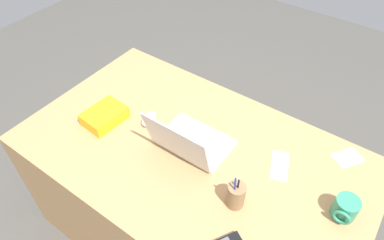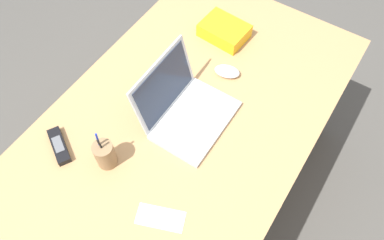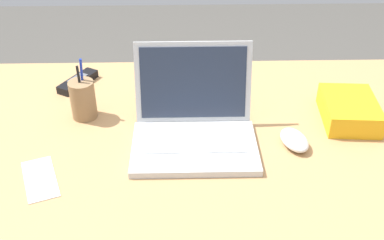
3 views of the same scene
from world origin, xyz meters
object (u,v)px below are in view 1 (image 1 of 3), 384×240
at_px(laptop, 189,142).
at_px(coffee_mug_white, 345,208).
at_px(pen_holder, 236,195).
at_px(snack_bag, 105,116).
at_px(computer_mouse, 149,119).

height_order(laptop, coffee_mug_white, laptop).
bearing_deg(pen_holder, laptop, -21.78).
relative_size(pen_holder, snack_bag, 0.90).
bearing_deg(coffee_mug_white, pen_holder, 28.40).
bearing_deg(laptop, coffee_mug_white, -173.95).
height_order(computer_mouse, coffee_mug_white, coffee_mug_white).
bearing_deg(computer_mouse, laptop, 158.07).
relative_size(computer_mouse, snack_bag, 0.53).
bearing_deg(coffee_mug_white, laptop, 6.05).
bearing_deg(laptop, computer_mouse, -6.48).
relative_size(computer_mouse, coffee_mug_white, 1.00).
height_order(laptop, computer_mouse, laptop).
relative_size(laptop, computer_mouse, 3.10).
height_order(computer_mouse, snack_bag, snack_bag).
bearing_deg(pen_holder, coffee_mug_white, -151.60).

